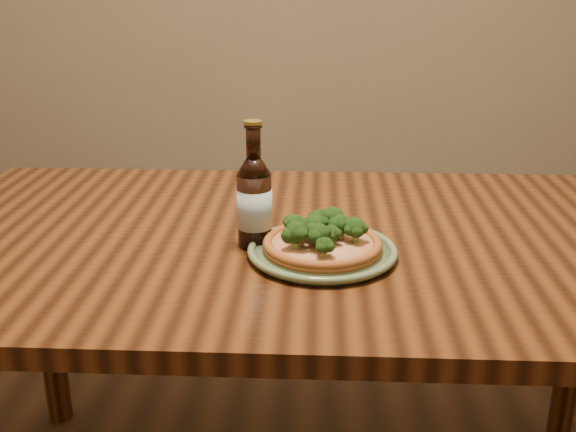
{
  "coord_description": "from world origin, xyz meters",
  "views": [
    {
      "loc": [
        0.03,
        -1.16,
        1.25
      ],
      "look_at": [
        -0.03,
        0.02,
        0.82
      ],
      "focal_mm": 42.0,
      "sensor_mm": 36.0,
      "label": 1
    }
  ],
  "objects_px": {
    "plate": "(322,251)",
    "pizza": "(322,240)",
    "table": "(304,276)",
    "beer_bottle": "(254,201)"
  },
  "relations": [
    {
      "from": "plate",
      "to": "pizza",
      "type": "relative_size",
      "value": 1.26
    },
    {
      "from": "beer_bottle",
      "to": "pizza",
      "type": "bearing_deg",
      "value": -0.57
    },
    {
      "from": "pizza",
      "to": "table",
      "type": "bearing_deg",
      "value": 107.95
    },
    {
      "from": "plate",
      "to": "pizza",
      "type": "height_order",
      "value": "pizza"
    },
    {
      "from": "plate",
      "to": "beer_bottle",
      "type": "bearing_deg",
      "value": 159.68
    },
    {
      "from": "table",
      "to": "beer_bottle",
      "type": "relative_size",
      "value": 6.54
    },
    {
      "from": "pizza",
      "to": "beer_bottle",
      "type": "distance_m",
      "value": 0.15
    },
    {
      "from": "plate",
      "to": "pizza",
      "type": "distance_m",
      "value": 0.02
    },
    {
      "from": "table",
      "to": "beer_bottle",
      "type": "xyz_separation_m",
      "value": [
        -0.09,
        -0.06,
        0.18
      ]
    },
    {
      "from": "table",
      "to": "plate",
      "type": "relative_size",
      "value": 5.73
    }
  ]
}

